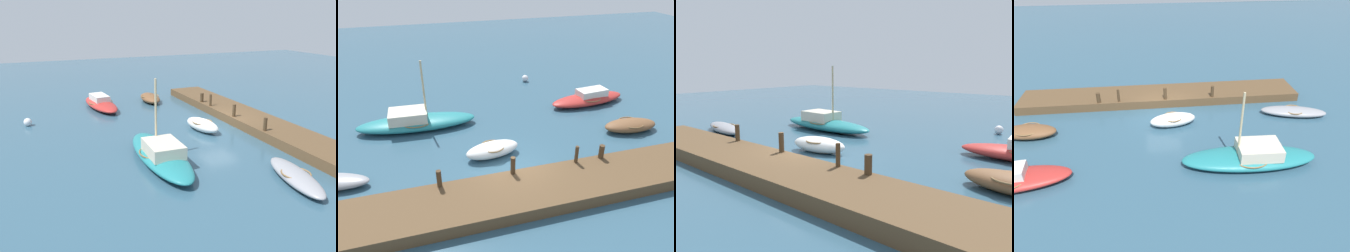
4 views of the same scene
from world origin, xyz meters
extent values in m
plane|color=#33566B|center=(0.00, 0.00, 0.00)|extent=(84.00, 84.00, 0.00)
cube|color=brown|center=(0.00, -2.21, 0.30)|extent=(20.63, 2.94, 0.61)
ellipsoid|color=white|center=(-0.58, 1.69, 0.40)|extent=(3.18, 1.73, 0.80)
torus|color=olive|center=(-0.58, 1.69, 0.62)|extent=(1.53, 1.53, 0.07)
ellipsoid|color=teal|center=(-4.35, 6.27, 0.38)|extent=(7.46, 2.48, 0.76)
torus|color=olive|center=(-4.35, 6.27, 0.59)|extent=(2.35, 2.35, 0.07)
cube|color=beige|center=(-4.83, 6.29, 0.93)|extent=(2.38, 1.79, 0.66)
cylinder|color=#C6B284|center=(-3.71, 6.24, 2.48)|extent=(0.12, 0.12, 3.76)
ellipsoid|color=#939399|center=(-9.05, 1.34, 0.29)|extent=(4.62, 2.28, 0.58)
torus|color=olive|center=(-9.05, 1.34, 0.45)|extent=(1.67, 1.67, 0.07)
ellipsoid|color=brown|center=(8.46, 2.08, 0.36)|extent=(3.49, 1.74, 0.72)
cylinder|color=#47331E|center=(-3.73, -0.98, 1.03)|extent=(0.23, 0.23, 0.84)
cylinder|color=#47331E|center=(-0.26, -0.98, 1.05)|extent=(0.23, 0.23, 0.89)
cylinder|color=#47331E|center=(3.06, -0.98, 1.06)|extent=(0.18, 0.18, 0.91)
cylinder|color=#47331E|center=(4.48, -0.98, 0.97)|extent=(0.28, 0.28, 0.73)
sphere|color=silver|center=(5.16, 12.46, 0.28)|extent=(0.56, 0.56, 0.56)
camera|label=1|loc=(-20.50, 12.71, 7.52)|focal=37.81mm
camera|label=2|loc=(-4.30, -13.29, 9.95)|focal=35.36mm
camera|label=3|loc=(11.09, -10.17, 4.43)|focal=35.61mm
camera|label=4|loc=(0.82, 19.28, 10.77)|focal=33.15mm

